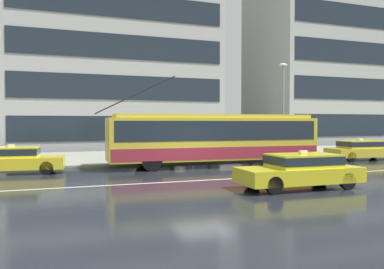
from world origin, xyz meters
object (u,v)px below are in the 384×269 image
(pedestrian_walking_past, at_px, (250,134))
(taxi_queued_behind_bus, at_px, (14,159))
(bus_shelter, at_px, (160,129))
(pedestrian_at_shelter, at_px, (171,134))
(street_lamp, at_px, (283,101))
(taxi_oncoming_near, at_px, (301,169))
(pedestrian_approaching_curb, at_px, (211,133))
(taxi_ahead_of_bus, at_px, (362,149))
(trolleybus, at_px, (214,138))

(pedestrian_walking_past, bearing_deg, taxi_queued_behind_bus, -170.20)
(bus_shelter, bearing_deg, pedestrian_at_shelter, -82.47)
(taxi_queued_behind_bus, distance_m, pedestrian_walking_past, 14.06)
(pedestrian_at_shelter, height_order, street_lamp, street_lamp)
(street_lamp, bearing_deg, taxi_queued_behind_bus, -171.74)
(taxi_queued_behind_bus, xyz_separation_m, pedestrian_at_shelter, (8.26, 1.80, 1.06))
(taxi_oncoming_near, xyz_separation_m, pedestrian_at_shelter, (-2.14, 9.76, 1.06))
(pedestrian_approaching_curb, relative_size, street_lamp, 0.31)
(pedestrian_approaching_curb, bearing_deg, taxi_ahead_of_bus, -25.28)
(trolleybus, xyz_separation_m, bus_shelter, (-2.10, 3.78, 0.42))
(taxi_queued_behind_bus, relative_size, taxi_oncoming_near, 0.98)
(taxi_ahead_of_bus, height_order, pedestrian_approaching_curb, pedestrian_approaching_curb)
(taxi_queued_behind_bus, distance_m, bus_shelter, 8.84)
(taxi_ahead_of_bus, xyz_separation_m, pedestrian_at_shelter, (-12.26, 2.09, 1.06))
(taxi_queued_behind_bus, distance_m, pedestrian_at_shelter, 8.52)
(trolleybus, xyz_separation_m, pedestrian_approaching_curb, (1.53, 4.22, 0.16))
(taxi_oncoming_near, relative_size, pedestrian_approaching_curb, 2.35)
(pedestrian_approaching_curb, relative_size, pedestrian_walking_past, 1.02)
(pedestrian_approaching_curb, bearing_deg, street_lamp, -18.18)
(trolleybus, xyz_separation_m, pedestrian_walking_past, (3.68, 2.72, 0.08))
(pedestrian_approaching_curb, height_order, pedestrian_walking_past, pedestrian_approaching_curb)
(taxi_ahead_of_bus, height_order, bus_shelter, bus_shelter)
(taxi_queued_behind_bus, relative_size, pedestrian_approaching_curb, 2.31)
(taxi_ahead_of_bus, distance_m, pedestrian_walking_past, 7.27)
(bus_shelter, relative_size, pedestrian_walking_past, 2.06)
(taxi_queued_behind_bus, bearing_deg, street_lamp, 8.26)
(trolleybus, relative_size, pedestrian_walking_past, 6.42)
(taxi_oncoming_near, distance_m, pedestrian_walking_past, 10.94)
(trolleybus, relative_size, street_lamp, 1.96)
(trolleybus, bearing_deg, street_lamp, 23.67)
(taxi_ahead_of_bus, xyz_separation_m, pedestrian_walking_past, (-6.69, 2.68, 0.96))
(pedestrian_approaching_curb, bearing_deg, trolleybus, -109.94)
(taxi_ahead_of_bus, height_order, pedestrian_at_shelter, pedestrian_at_shelter)
(bus_shelter, distance_m, pedestrian_approaching_curb, 3.67)
(taxi_ahead_of_bus, bearing_deg, bus_shelter, 163.33)
(taxi_oncoming_near, distance_m, pedestrian_at_shelter, 10.04)
(trolleybus, bearing_deg, taxi_queued_behind_bus, 178.12)
(taxi_queued_behind_bus, relative_size, bus_shelter, 1.15)
(taxi_oncoming_near, bearing_deg, street_lamp, 60.24)
(taxi_queued_behind_bus, xyz_separation_m, pedestrian_walking_past, (13.82, 2.39, 0.96))
(taxi_ahead_of_bus, xyz_separation_m, taxi_oncoming_near, (-10.11, -7.67, -0.00))
(pedestrian_walking_past, distance_m, street_lamp, 3.32)
(trolleybus, height_order, pedestrian_approaching_curb, trolleybus)
(pedestrian_approaching_curb, bearing_deg, pedestrian_at_shelter, -148.57)
(pedestrian_at_shelter, relative_size, pedestrian_approaching_curb, 1.02)
(taxi_queued_behind_bus, height_order, street_lamp, street_lamp)
(taxi_oncoming_near, height_order, pedestrian_at_shelter, pedestrian_at_shelter)
(taxi_queued_behind_bus, bearing_deg, pedestrian_at_shelter, 12.29)
(pedestrian_at_shelter, bearing_deg, street_lamp, 4.04)
(pedestrian_at_shelter, relative_size, street_lamp, 0.32)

